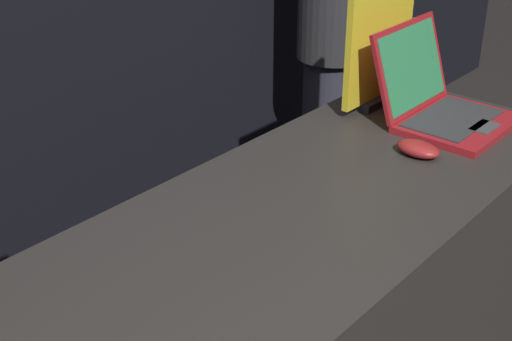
{
  "coord_description": "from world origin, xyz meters",
  "views": [
    {
      "loc": [
        -0.96,
        -0.51,
        1.76
      ],
      "look_at": [
        -0.0,
        0.32,
        1.11
      ],
      "focal_mm": 50.0,
      "sensor_mm": 36.0,
      "label": 1
    }
  ],
  "objects_px": {
    "promo_stand_back": "(381,20)",
    "person_bystander": "(333,41)",
    "laptop_back": "(440,101)",
    "mouse_back": "(418,149)"
  },
  "relations": [
    {
      "from": "promo_stand_back",
      "to": "person_bystander",
      "type": "distance_m",
      "value": 1.02
    },
    {
      "from": "mouse_back",
      "to": "promo_stand_back",
      "type": "distance_m",
      "value": 0.43
    },
    {
      "from": "laptop_back",
      "to": "person_bystander",
      "type": "xyz_separation_m",
      "value": [
        0.7,
        0.85,
        -0.16
      ]
    },
    {
      "from": "promo_stand_back",
      "to": "person_bystander",
      "type": "xyz_separation_m",
      "value": [
        0.7,
        0.64,
        -0.35
      ]
    },
    {
      "from": "laptop_back",
      "to": "person_bystander",
      "type": "height_order",
      "value": "person_bystander"
    },
    {
      "from": "laptop_back",
      "to": "promo_stand_back",
      "type": "height_order",
      "value": "promo_stand_back"
    },
    {
      "from": "laptop_back",
      "to": "mouse_back",
      "type": "distance_m",
      "value": 0.25
    },
    {
      "from": "mouse_back",
      "to": "laptop_back",
      "type": "bearing_deg",
      "value": 16.25
    },
    {
      "from": "person_bystander",
      "to": "laptop_back",
      "type": "bearing_deg",
      "value": -129.66
    },
    {
      "from": "laptop_back",
      "to": "promo_stand_back",
      "type": "xyz_separation_m",
      "value": [
        -0.0,
        0.21,
        0.19
      ]
    }
  ]
}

